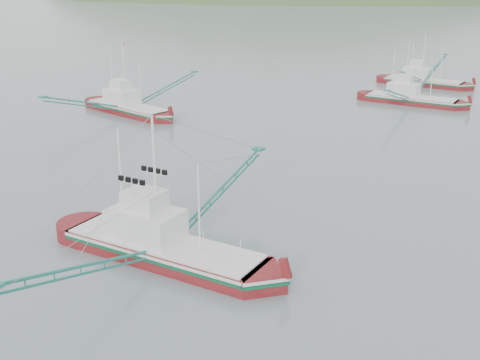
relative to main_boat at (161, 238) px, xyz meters
The scene contains 5 objects.
ground 2.57m from the main_boat, 48.21° to the left, with size 1200.00×1200.00×0.00m, color slate.
main_boat is the anchor object (origin of this frame).
bg_boat_far 54.05m from the main_boat, 88.24° to the left, with size 12.21×21.96×8.88m.
bg_boat_left 41.52m from the main_boat, 132.44° to the left, with size 13.36×23.11×9.48m.
bg_boat_extra 68.37m from the main_boat, 90.12° to the left, with size 12.31×21.94×8.88m.
Camera 1 is at (19.87, -29.02, 17.43)m, focal length 45.00 mm.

